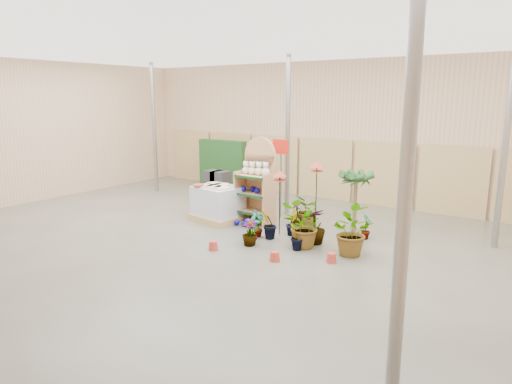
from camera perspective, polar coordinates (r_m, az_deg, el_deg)
room at (r=10.98m, az=-3.07°, el=5.88°), size 15.20×12.10×4.70m
display_shelf at (r=12.24m, az=0.24°, el=1.03°), size 0.98×0.63×2.31m
teddy_bears at (r=12.07m, az=0.06°, el=2.82°), size 0.85×0.23×0.37m
gazing_balls_shelf at (r=12.16m, az=-0.11°, el=0.25°), size 0.85×0.29×0.16m
gazing_balls_floor at (r=12.07m, az=-1.22°, el=-3.92°), size 0.63×0.39×0.15m
pallet_stack at (r=12.57m, az=-4.78°, el=-1.42°), size 1.48×1.30×0.99m
charcoal_planters at (r=14.88m, az=-4.87°, el=0.74°), size 0.80×0.50×1.00m
trellis_stock at (r=16.82m, az=-4.21°, el=3.42°), size 2.00×0.30×1.80m
offer_sign at (r=12.68m, az=3.11°, el=3.75°), size 0.50×0.08×2.20m
bird_table_front at (r=11.04m, az=3.00°, el=2.09°), size 0.34×0.34×1.60m
bird_table_right at (r=11.03m, az=7.62°, el=3.14°), size 0.34×0.34×1.83m
bird_table_back at (r=15.03m, az=-0.81°, el=5.08°), size 0.34×0.34×1.71m
palm at (r=11.51m, az=12.41°, el=1.84°), size 0.70×0.70×1.66m
potted_plant_0 at (r=11.05m, az=0.26°, el=-3.94°), size 0.31×0.40×0.69m
potted_plant_1 at (r=10.90m, az=1.61°, el=-4.07°), size 0.37×0.43×0.73m
potted_plant_2 at (r=10.27m, az=5.88°, el=-4.28°), size 1.15×1.20×1.02m
potted_plant_3 at (r=10.65m, az=7.43°, el=-4.27°), size 0.61×0.61×0.83m
potted_plant_4 at (r=11.20m, az=13.58°, el=-4.10°), size 0.31×0.40×0.68m
potted_plant_5 at (r=11.26m, az=4.48°, el=-3.87°), size 0.38×0.42×0.61m
potted_plant_6 at (r=12.08m, az=6.45°, el=-2.31°), size 0.98×0.97×0.82m
potted_plant_7 at (r=10.45m, az=-0.82°, el=-5.10°), size 0.43×0.43×0.61m
potted_plant_8 at (r=10.50m, az=-0.48°, el=-4.85°), size 0.41×0.33×0.67m
potted_plant_9 at (r=10.15m, az=5.02°, el=-5.61°), size 0.32×0.38×0.63m
potted_plant_10 at (r=9.99m, az=11.53°, el=-4.82°), size 1.25×1.23×1.05m
potted_plant_11 at (r=12.06m, az=5.12°, el=-2.70°), size 0.51×0.51×0.66m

